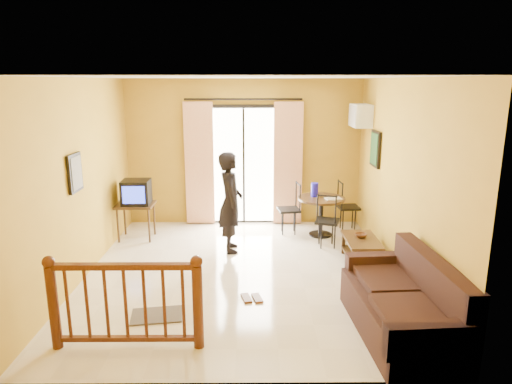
{
  "coord_description": "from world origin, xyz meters",
  "views": [
    {
      "loc": [
        0.18,
        -6.23,
        2.76
      ],
      "look_at": [
        0.22,
        0.2,
        1.18
      ],
      "focal_mm": 32.0,
      "sensor_mm": 36.0,
      "label": 1
    }
  ],
  "objects_px": {
    "standing_person": "(230,202)",
    "dining_table": "(321,206)",
    "coffee_table": "(361,247)",
    "sofa": "(406,307)",
    "television": "(136,192)"
  },
  "relations": [
    {
      "from": "standing_person",
      "to": "dining_table",
      "type": "bearing_deg",
      "value": -72.1
    },
    {
      "from": "standing_person",
      "to": "coffee_table",
      "type": "bearing_deg",
      "value": -112.35
    },
    {
      "from": "coffee_table",
      "to": "sofa",
      "type": "distance_m",
      "value": 2.06
    },
    {
      "from": "television",
      "to": "standing_person",
      "type": "xyz_separation_m",
      "value": [
        1.68,
        -0.59,
        -0.03
      ]
    },
    {
      "from": "dining_table",
      "to": "standing_person",
      "type": "relative_size",
      "value": 0.51
    },
    {
      "from": "sofa",
      "to": "standing_person",
      "type": "xyz_separation_m",
      "value": [
        -2.05,
        2.62,
        0.49
      ]
    },
    {
      "from": "coffee_table",
      "to": "sofa",
      "type": "relative_size",
      "value": 0.46
    },
    {
      "from": "coffee_table",
      "to": "sofa",
      "type": "bearing_deg",
      "value": -89.76
    },
    {
      "from": "coffee_table",
      "to": "standing_person",
      "type": "height_order",
      "value": "standing_person"
    },
    {
      "from": "coffee_table",
      "to": "sofa",
      "type": "xyz_separation_m",
      "value": [
        0.01,
        -2.06,
        0.07
      ]
    },
    {
      "from": "dining_table",
      "to": "sofa",
      "type": "height_order",
      "value": "sofa"
    },
    {
      "from": "television",
      "to": "sofa",
      "type": "distance_m",
      "value": 4.95
    },
    {
      "from": "television",
      "to": "sofa",
      "type": "relative_size",
      "value": 0.25
    },
    {
      "from": "dining_table",
      "to": "coffee_table",
      "type": "height_order",
      "value": "dining_table"
    },
    {
      "from": "television",
      "to": "sofa",
      "type": "bearing_deg",
      "value": -42.55
    }
  ]
}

